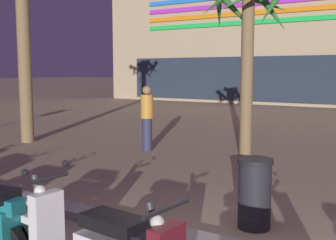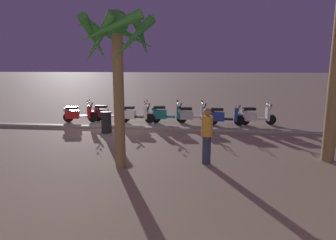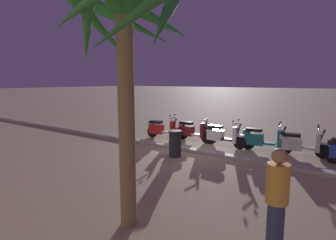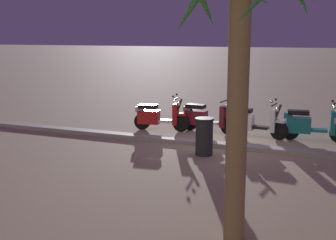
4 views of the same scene
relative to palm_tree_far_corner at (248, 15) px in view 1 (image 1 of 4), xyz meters
name	(u,v)px [view 1 (image 1 of 4)]	position (x,y,z in m)	size (l,w,h in m)	color
palm_tree_far_corner	(248,15)	(0.00, 0.00, 0.00)	(2.27, 2.28, 4.43)	olive
pedestrian_strolling_near_curb	(147,117)	(-2.50, -0.62, -2.50)	(0.34, 0.34, 1.72)	#2D3351
litter_bin	(255,193)	(1.83, -4.35, -2.93)	(0.48, 0.48, 0.95)	#232328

